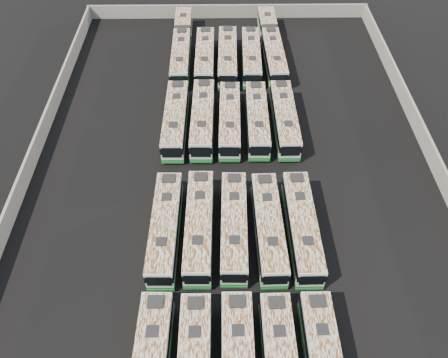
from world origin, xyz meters
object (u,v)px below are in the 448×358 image
(bus_midfront_left, at_px, (199,226))
(bus_midfront_far_right, at_px, (302,227))
(bus_midback_center, at_px, (230,120))
(bus_midback_far_right, at_px, (285,119))
(bus_back_far_left, at_px, (182,46))
(bus_back_far_right, at_px, (272,45))
(bus_midback_far_left, at_px, (176,120))
(bus_midback_left, at_px, (203,119))
(bus_midfront_right, at_px, (269,227))
(bus_back_left, at_px, (205,57))
(bus_back_right, at_px, (251,57))
(bus_back_center, at_px, (228,57))
(bus_midfront_far_left, at_px, (165,227))
(bus_midfront_center, at_px, (234,226))
(bus_midback_right, at_px, (257,119))

(bus_midfront_left, height_order, bus_midfront_far_right, bus_midfront_left)
(bus_midback_center, xyz_separation_m, bus_midback_far_right, (6.55, 0.08, 0.03))
(bus_back_far_left, xyz_separation_m, bus_back_far_right, (12.96, 0.08, 0.01))
(bus_midback_far_left, xyz_separation_m, bus_midback_left, (3.22, 0.10, 0.02))
(bus_midfront_left, distance_m, bus_midfront_far_right, 9.76)
(bus_midfront_right, height_order, bus_midback_left, bus_midback_left)
(bus_midfront_left, distance_m, bus_back_left, 28.84)
(bus_midfront_far_right, relative_size, bus_back_right, 1.01)
(bus_midback_far_left, bearing_deg, bus_midfront_left, -77.74)
(bus_back_center, bearing_deg, bus_midback_far_right, -62.40)
(bus_midfront_far_right, xyz_separation_m, bus_back_left, (-9.71, 29.04, 0.00))
(bus_midfront_far_left, bearing_deg, bus_midback_left, 79.36)
(bus_midback_far_right, bearing_deg, bus_midfront_right, -101.71)
(bus_back_center, bearing_deg, bus_back_far_right, 27.42)
(bus_midback_center, height_order, bus_midback_far_right, bus_midback_far_right)
(bus_midfront_center, bearing_deg, bus_midback_right, 79.77)
(bus_back_center, height_order, bus_back_far_right, bus_back_center)
(bus_back_far_left, bearing_deg, bus_back_left, -43.04)
(bus_back_left, bearing_deg, bus_midfront_left, -89.64)
(bus_midback_far_left, distance_m, bus_midback_right, 9.71)
(bus_midback_right, height_order, bus_back_far_left, bus_midback_right)
(bus_midback_far_left, height_order, bus_midback_center, bus_midback_far_left)
(bus_midback_far_right, height_order, bus_back_far_right, bus_midback_far_right)
(bus_midback_right, bearing_deg, bus_midfront_right, -89.00)
(bus_midfront_left, height_order, bus_midback_left, bus_midback_left)
(bus_midback_left, bearing_deg, bus_back_right, 64.99)
(bus_midback_right, bearing_deg, bus_back_right, 90.63)
(bus_midback_left, height_order, bus_back_center, bus_midback_left)
(bus_midfront_right, distance_m, bus_midback_left, 17.18)
(bus_midfront_far_left, relative_size, bus_midback_center, 1.02)
(bus_back_far_left, distance_m, bus_back_far_right, 12.96)
(bus_midback_center, distance_m, bus_back_far_left, 17.68)
(bus_midback_left, xyz_separation_m, bus_back_center, (3.19, 13.21, -0.01))
(bus_midfront_far_left, bearing_deg, bus_back_left, 84.47)
(bus_back_center, relative_size, bus_back_right, 1.03)
(bus_midback_far_right, height_order, bus_back_right, bus_midback_far_right)
(bus_midfront_left, xyz_separation_m, bus_back_left, (0.04, 28.84, -0.01))
(bus_midfront_far_right, xyz_separation_m, bus_midback_far_left, (-12.96, 15.75, 0.02))
(bus_midfront_far_right, bearing_deg, bus_midfront_right, 179.75)
(bus_midback_center, bearing_deg, bus_midfront_center, -88.35)
(bus_midfront_far_left, relative_size, bus_midback_far_right, 1.01)
(bus_midback_center, bearing_deg, bus_midfront_far_left, -110.94)
(bus_midback_right, xyz_separation_m, bus_back_left, (-6.46, 13.26, 0.04))
(bus_midfront_right, relative_size, bus_back_far_left, 0.65)
(bus_back_far_left, height_order, bus_back_far_right, bus_back_far_right)
(bus_midback_left, height_order, bus_back_left, bus_midback_left)
(bus_back_far_right, bearing_deg, bus_midback_far_right, -90.92)
(bus_midfront_right, bearing_deg, bus_back_center, 95.37)
(bus_midfront_far_right, bearing_deg, bus_midback_far_right, 89.35)
(bus_midfront_center, relative_size, bus_midback_center, 1.00)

